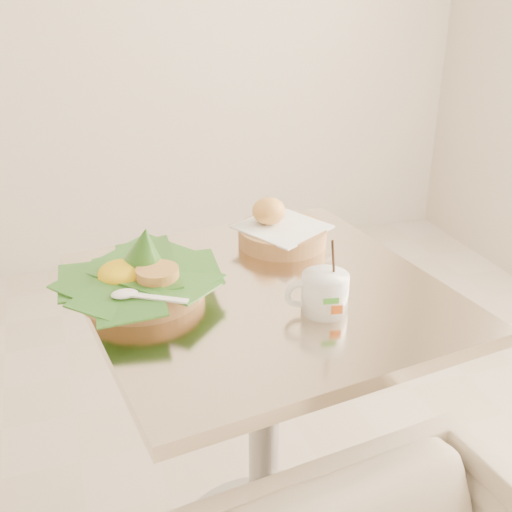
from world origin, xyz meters
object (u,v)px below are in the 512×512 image
object	(u,v)px
rice_basket	(140,276)
coffee_mug	(324,292)
bread_basket	(280,231)
cafe_table	(264,377)

from	to	relation	value
rice_basket	coffee_mug	bearing A→B (deg)	-29.03
coffee_mug	rice_basket	bearing A→B (deg)	150.97
rice_basket	coffee_mug	size ratio (longest dim) A/B	2.04
bread_basket	coffee_mug	xyz separation A→B (m)	(-0.03, -0.33, 0.01)
rice_basket	bread_basket	distance (m)	0.38
cafe_table	rice_basket	xyz separation A→B (m)	(-0.24, 0.06, 0.26)
cafe_table	coffee_mug	size ratio (longest dim) A/B	5.04
cafe_table	bread_basket	size ratio (longest dim) A/B	3.23
cafe_table	coffee_mug	bearing A→B (deg)	-56.96
bread_basket	coffee_mug	size ratio (longest dim) A/B	1.56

